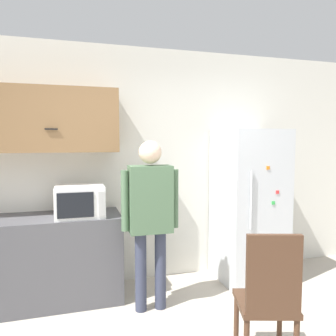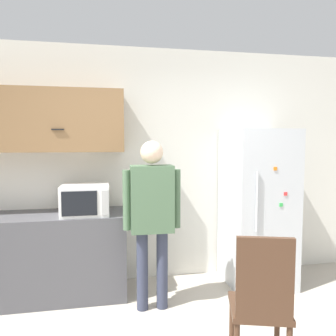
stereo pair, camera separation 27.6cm
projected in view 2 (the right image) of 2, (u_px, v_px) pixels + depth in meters
name	position (u px, v px, depth m)	size (l,w,h in m)	color
back_wall	(138.00, 165.00, 3.84)	(6.00, 0.06, 2.70)	silver
counter	(27.00, 257.00, 3.37)	(2.02, 0.60, 0.88)	#4C4C51
upper_cabinets	(24.00, 120.00, 3.36)	(2.02, 0.39, 0.65)	olive
microwave	(85.00, 200.00, 3.35)	(0.48, 0.41, 0.31)	white
person	(152.00, 208.00, 3.13)	(0.55, 0.23, 1.64)	#33384C
refrigerator	(257.00, 207.00, 3.73)	(0.69, 0.75, 1.76)	silver
chair	(261.00, 300.00, 2.23)	(0.50, 0.50, 1.02)	#472D1E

